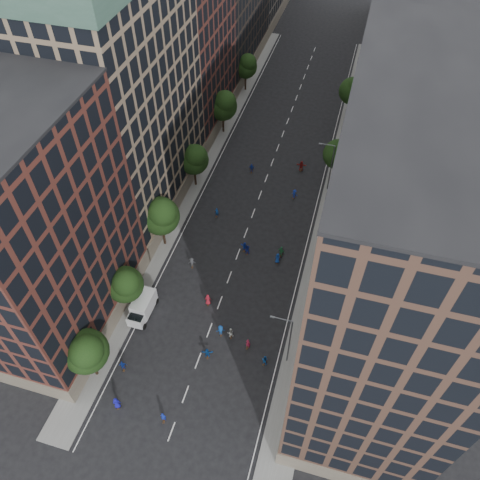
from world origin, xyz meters
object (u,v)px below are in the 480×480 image
at_px(skater_1, 163,417).
at_px(skater_2, 265,360).
at_px(streetlamp_far, 330,165).
at_px(cargo_van, 142,307).
at_px(skater_0, 117,403).
at_px(streetlamp_near, 288,339).

distance_m(skater_1, skater_2, 13.61).
bearing_deg(skater_1, streetlamp_far, -117.69).
xyz_separation_m(streetlamp_far, skater_2, (-2.34, -34.07, -4.38)).
bearing_deg(skater_2, streetlamp_far, -76.96).
relative_size(cargo_van, skater_2, 3.26).
height_order(cargo_van, skater_1, cargo_van).
height_order(streetlamp_far, skater_2, streetlamp_far).
bearing_deg(skater_1, skater_0, -12.86).
relative_size(streetlamp_near, cargo_van, 1.76).
xyz_separation_m(streetlamp_near, skater_2, (-2.34, -1.07, -4.38)).
height_order(streetlamp_near, streetlamp_far, same).
xyz_separation_m(cargo_van, skater_1, (8.02, -12.64, -0.61)).
xyz_separation_m(streetlamp_far, skater_1, (-11.65, -44.00, -4.34)).
distance_m(streetlamp_far, skater_2, 34.43).
xyz_separation_m(streetlamp_near, cargo_van, (-19.67, 1.64, -3.73)).
height_order(cargo_van, skater_0, cargo_van).
relative_size(streetlamp_near, skater_1, 5.47).
bearing_deg(skater_1, skater_2, -146.00).
height_order(streetlamp_far, skater_0, streetlamp_far).
bearing_deg(cargo_van, skater_1, -56.98).
relative_size(streetlamp_far, skater_0, 4.85).
height_order(skater_0, skater_1, skater_0).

